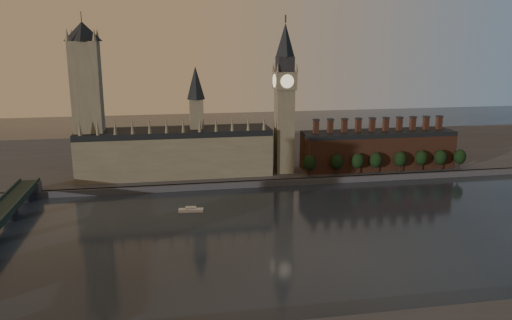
{
  "coord_description": "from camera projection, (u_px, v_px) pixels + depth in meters",
  "views": [
    {
      "loc": [
        -70.5,
        -222.58,
        93.0
      ],
      "look_at": [
        -19.89,
        55.0,
        26.55
      ],
      "focal_mm": 35.0,
      "sensor_mm": 36.0,
      "label": 1
    }
  ],
  "objects": [
    {
      "name": "ground",
      "position": [
        315.0,
        236.0,
        246.77
      ],
      "size": [
        900.0,
        900.0,
        0.0
      ],
      "primitive_type": "plane",
      "color": "black",
      "rests_on": "ground"
    },
    {
      "name": "north_bank",
      "position": [
        253.0,
        154.0,
        416.8
      ],
      "size": [
        900.0,
        182.0,
        4.0
      ],
      "color": "#45454A",
      "rests_on": "ground"
    },
    {
      "name": "palace_of_westminster",
      "position": [
        176.0,
        150.0,
        340.61
      ],
      "size": [
        130.0,
        30.3,
        74.0
      ],
      "color": "#786E55",
      "rests_on": "north_bank"
    },
    {
      "name": "victoria_tower",
      "position": [
        87.0,
        97.0,
        322.4
      ],
      "size": [
        24.0,
        24.0,
        108.0
      ],
      "color": "#786E55",
      "rests_on": "north_bank"
    },
    {
      "name": "big_ben",
      "position": [
        285.0,
        97.0,
        340.82
      ],
      "size": [
        15.0,
        15.0,
        107.0
      ],
      "color": "#786E55",
      "rests_on": "north_bank"
    },
    {
      "name": "chimney_block",
      "position": [
        378.0,
        149.0,
        361.99
      ],
      "size": [
        110.0,
        25.0,
        37.0
      ],
      "color": "brown",
      "rests_on": "north_bank"
    },
    {
      "name": "embankment_tree_0",
      "position": [
        309.0,
        163.0,
        338.36
      ],
      "size": [
        8.6,
        8.6,
        14.88
      ],
      "color": "black",
      "rests_on": "north_bank"
    },
    {
      "name": "embankment_tree_1",
      "position": [
        336.0,
        162.0,
        342.2
      ],
      "size": [
        8.6,
        8.6,
        14.88
      ],
      "color": "black",
      "rests_on": "north_bank"
    },
    {
      "name": "embankment_tree_2",
      "position": [
        358.0,
        161.0,
        344.65
      ],
      "size": [
        8.6,
        8.6,
        14.88
      ],
      "color": "black",
      "rests_on": "north_bank"
    },
    {
      "name": "embankment_tree_3",
      "position": [
        376.0,
        160.0,
        346.41
      ],
      "size": [
        8.6,
        8.6,
        14.88
      ],
      "color": "black",
      "rests_on": "north_bank"
    },
    {
      "name": "embankment_tree_4",
      "position": [
        400.0,
        159.0,
        349.74
      ],
      "size": [
        8.6,
        8.6,
        14.88
      ],
      "color": "black",
      "rests_on": "north_bank"
    },
    {
      "name": "embankment_tree_5",
      "position": [
        421.0,
        158.0,
        353.32
      ],
      "size": [
        8.6,
        8.6,
        14.88
      ],
      "color": "black",
      "rests_on": "north_bank"
    },
    {
      "name": "embankment_tree_6",
      "position": [
        440.0,
        157.0,
        354.64
      ],
      "size": [
        8.6,
        8.6,
        14.88
      ],
      "color": "black",
      "rests_on": "north_bank"
    },
    {
      "name": "embankment_tree_7",
      "position": [
        460.0,
        157.0,
        357.07
      ],
      "size": [
        8.6,
        8.6,
        14.88
      ],
      "color": "black",
      "rests_on": "north_bank"
    },
    {
      "name": "river_boat",
      "position": [
        191.0,
        210.0,
        281.59
      ],
      "size": [
        14.26,
        5.54,
        2.78
      ],
      "rotation": [
        0.0,
        0.0,
        -0.12
      ],
      "color": "silver",
      "rests_on": "ground"
    }
  ]
}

